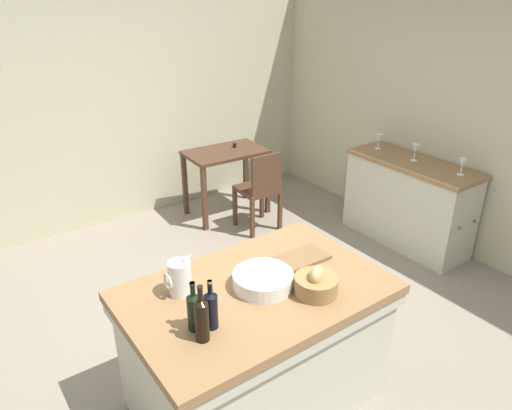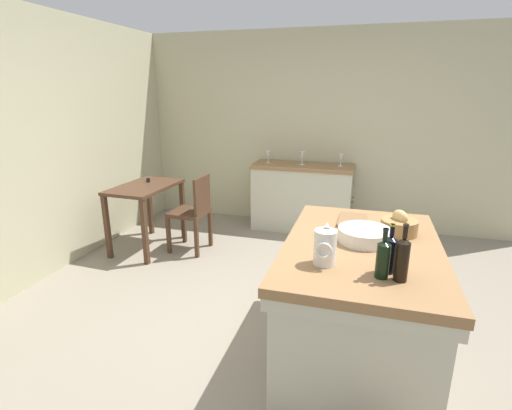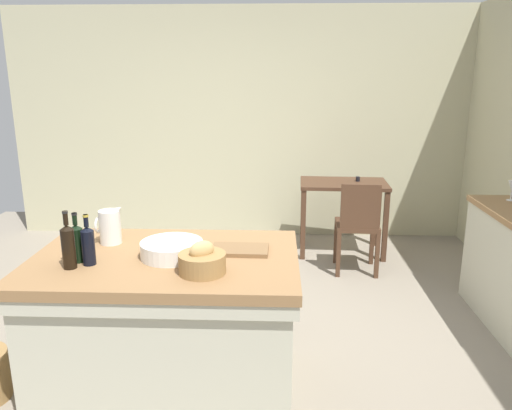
# 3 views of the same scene
# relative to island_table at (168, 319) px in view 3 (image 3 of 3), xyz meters

# --- Properties ---
(ground_plane) EXTENTS (6.76, 6.76, 0.00)m
(ground_plane) POSITION_rel_island_table_xyz_m (0.24, 0.53, -0.47)
(ground_plane) COLOR gray
(wall_back) EXTENTS (5.32, 0.12, 2.60)m
(wall_back) POSITION_rel_island_table_xyz_m (0.24, 3.13, 0.83)
(wall_back) COLOR #B7B28E
(wall_back) RESTS_ON ground
(island_table) EXTENTS (1.53, 1.00, 0.87)m
(island_table) POSITION_rel_island_table_xyz_m (0.00, 0.00, 0.00)
(island_table) COLOR olive
(island_table) RESTS_ON ground
(writing_desk) EXTENTS (0.92, 0.60, 0.82)m
(writing_desk) POSITION_rel_island_table_xyz_m (1.34, 2.48, 0.18)
(writing_desk) COLOR #472D1E
(writing_desk) RESTS_ON ground
(wooden_chair) EXTENTS (0.42, 0.42, 0.90)m
(wooden_chair) POSITION_rel_island_table_xyz_m (1.42, 1.91, 0.02)
(wooden_chair) COLOR #472D1E
(wooden_chair) RESTS_ON ground
(pitcher) EXTENTS (0.17, 0.13, 0.25)m
(pitcher) POSITION_rel_island_table_xyz_m (-0.38, 0.21, 0.51)
(pitcher) COLOR silver
(pitcher) RESTS_ON island_table
(wash_bowl) EXTENTS (0.36, 0.36, 0.09)m
(wash_bowl) POSITION_rel_island_table_xyz_m (0.04, -0.01, 0.45)
(wash_bowl) COLOR silver
(wash_bowl) RESTS_ON island_table
(bread_basket) EXTENTS (0.25, 0.25, 0.18)m
(bread_basket) POSITION_rel_island_table_xyz_m (0.25, -0.24, 0.46)
(bread_basket) COLOR olive
(bread_basket) RESTS_ON island_table
(cutting_board) EXTENTS (0.34, 0.21, 0.02)m
(cutting_board) POSITION_rel_island_table_xyz_m (0.43, 0.09, 0.41)
(cutting_board) COLOR brown
(cutting_board) RESTS_ON island_table
(wine_bottle_dark) EXTENTS (0.07, 0.07, 0.28)m
(wine_bottle_dark) POSITION_rel_island_table_xyz_m (-0.39, -0.14, 0.52)
(wine_bottle_dark) COLOR black
(wine_bottle_dark) RESTS_ON island_table
(wine_bottle_amber) EXTENTS (0.07, 0.07, 0.28)m
(wine_bottle_amber) POSITION_rel_island_table_xyz_m (-0.46, -0.11, 0.51)
(wine_bottle_amber) COLOR black
(wine_bottle_amber) RESTS_ON island_table
(wine_bottle_green) EXTENTS (0.07, 0.07, 0.32)m
(wine_bottle_green) POSITION_rel_island_table_xyz_m (-0.47, -0.20, 0.53)
(wine_bottle_green) COLOR black
(wine_bottle_green) RESTS_ON island_table
(wine_glass_middle) EXTENTS (0.07, 0.07, 0.16)m
(wine_glass_middle) POSITION_rel_island_table_xyz_m (2.52, 1.30, 0.53)
(wine_glass_middle) COLOR white
(wine_glass_middle) RESTS_ON side_cabinet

